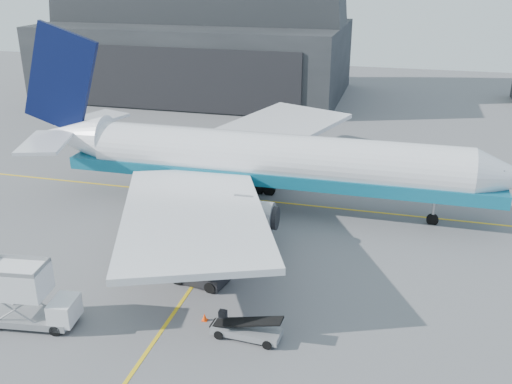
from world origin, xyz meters
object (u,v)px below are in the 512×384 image
(catering_truck, at_px, (26,296))
(airliner, at_px, (256,159))
(pushback_tug, at_px, (202,274))
(belt_loader_b, at_px, (246,330))

(catering_truck, bearing_deg, airliner, 60.28)
(pushback_tug, height_order, belt_loader_b, belt_loader_b)
(airliner, distance_m, catering_truck, 24.09)
(airliner, height_order, pushback_tug, airliner)
(airliner, xyz_separation_m, pushback_tug, (-0.16, -14.50, -3.99))
(pushback_tug, distance_m, belt_loader_b, 7.29)
(pushback_tug, relative_size, belt_loader_b, 0.90)
(catering_truck, height_order, belt_loader_b, catering_truck)
(belt_loader_b, bearing_deg, pushback_tug, 134.82)
(catering_truck, xyz_separation_m, pushback_tug, (8.92, 7.65, -1.38))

